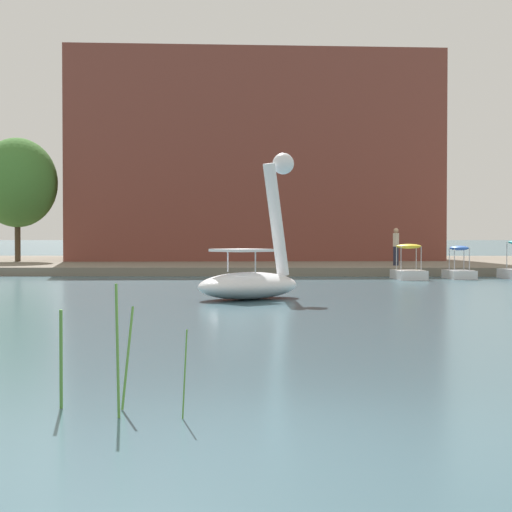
% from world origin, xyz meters
% --- Properties ---
extents(ground_plane, '(675.46, 675.46, 0.00)m').
position_xyz_m(ground_plane, '(0.00, 0.00, 0.00)').
color(ground_plane, '#385966').
extents(shore_bank_far, '(133.45, 22.81, 0.39)m').
position_xyz_m(shore_bank_far, '(0.00, 41.80, 0.19)').
color(shore_bank_far, slate).
rests_on(shore_bank_far, ground_plane).
extents(swan_boat, '(3.76, 3.66, 4.30)m').
position_xyz_m(swan_boat, '(-0.45, 16.76, 0.75)').
color(swan_boat, white).
rests_on(swan_boat, ground_plane).
extents(pedal_boat_yellow, '(1.29, 2.27, 1.49)m').
position_xyz_m(pedal_boat_yellow, '(5.90, 28.09, 0.42)').
color(pedal_boat_yellow, white).
rests_on(pedal_boat_yellow, ground_plane).
extents(pedal_boat_blue, '(1.15, 1.93, 1.40)m').
position_xyz_m(pedal_boat_blue, '(8.14, 28.63, 0.39)').
color(pedal_boat_blue, white).
rests_on(pedal_boat_blue, ground_plane).
extents(tree_broadleaf_right, '(4.89, 4.96, 6.91)m').
position_xyz_m(tree_broadleaf_right, '(-14.07, 39.62, 4.79)').
color(tree_broadleaf_right, '#423323').
rests_on(tree_broadleaf_right, shore_bank_far).
extents(person_on_path, '(0.29, 0.29, 1.81)m').
position_xyz_m(person_on_path, '(6.15, 33.38, 1.37)').
color(person_on_path, '#23283D').
rests_on(person_on_path, shore_bank_far).
extents(apartment_block, '(22.42, 13.37, 12.08)m').
position_xyz_m(apartment_block, '(-1.09, 45.73, 6.43)').
color(apartment_block, brown).
rests_on(apartment_block, shore_bank_far).
extents(reed_clump_foreground, '(2.83, 1.53, 1.55)m').
position_xyz_m(reed_clump_foreground, '(-2.41, 0.62, 0.62)').
color(reed_clump_foreground, '#4C7F33').
rests_on(reed_clump_foreground, ground_plane).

